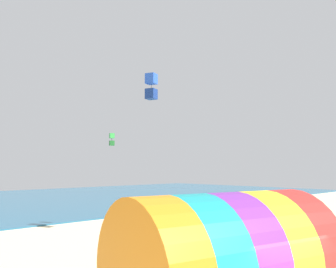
% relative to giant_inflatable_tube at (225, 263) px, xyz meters
% --- Properties ---
extents(giant_inflatable_tube, '(6.00, 4.56, 3.51)m').
position_rel_giant_inflatable_tube_xyz_m(giant_inflatable_tube, '(0.00, 0.00, 0.00)').
color(giant_inflatable_tube, orange).
rests_on(giant_inflatable_tube, ground).
extents(kite_green_box, '(0.41, 0.41, 0.90)m').
position_rel_giant_inflatable_tube_xyz_m(kite_green_box, '(7.54, 15.19, 4.29)').
color(kite_green_box, green).
extents(kite_blue_box, '(0.78, 0.78, 1.75)m').
position_rel_giant_inflatable_tube_xyz_m(kite_blue_box, '(7.89, 11.53, 7.50)').
color(kite_blue_box, blue).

